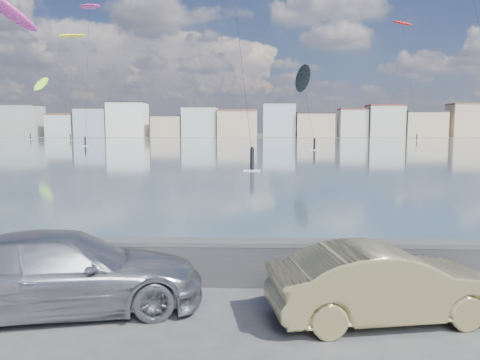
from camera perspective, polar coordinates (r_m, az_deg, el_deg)
name	(u,v)px	position (r m, az deg, el deg)	size (l,w,h in m)	color
ground	(171,340)	(8.16, -8.41, -18.72)	(700.00, 700.00, 0.00)	#333335
bay_water	(249,145)	(98.84, 1.08, 4.28)	(500.00, 177.00, 0.00)	#375267
far_shore_strip	(252,137)	(207.31, 1.50, 5.32)	(500.00, 60.00, 0.00)	#4C473D
seawall	(193,259)	(10.46, -5.80, -9.61)	(400.00, 0.36, 1.08)	#28282B
far_buildings	(255,122)	(193.29, 1.87, 7.03)	(240.79, 13.26, 14.60)	#B2B7C6
car_silver	(66,272)	(9.58, -20.48, -10.46)	(2.09, 5.15, 1.49)	#A2A4A8
car_champagne	(385,283)	(8.95, 17.24, -11.96)	(1.44, 4.14, 1.36)	tan
kitesurfer_1	(89,9)	(116.25, -17.91, 19.26)	(8.51, 19.77, 31.74)	#E5338C
kitesurfer_3	(303,80)	(90.44, 7.67, 12.04)	(3.21, 19.12, 15.60)	black
kitesurfer_7	(41,85)	(173.37, -23.09, 10.65)	(3.64, 11.75, 21.85)	#8CD826
kitesurfer_8	(72,37)	(160.86, -19.78, 16.08)	(8.58, 13.50, 33.54)	yellow
kitesurfer_14	(2,8)	(67.28, -27.03, 18.16)	(8.29, 10.06, 21.54)	#E5338C
kitesurfer_15	(402,25)	(166.64, 19.19, 17.45)	(6.10, 18.87, 39.14)	red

